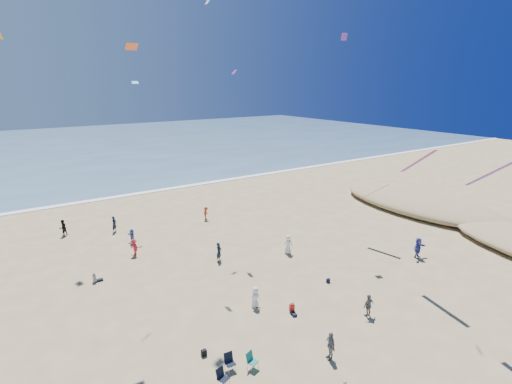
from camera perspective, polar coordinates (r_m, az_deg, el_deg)
ocean at (r=106.54m, az=-28.55°, el=5.24°), size 220.00×100.00×0.06m
surf_line at (r=57.95m, az=-22.87°, el=-1.23°), size 220.00×1.20×0.08m
standing_flyers at (r=35.20m, az=0.02°, el=-9.08°), size 27.11×40.27×1.89m
seated_group at (r=25.58m, az=4.38°, el=-20.58°), size 14.94×25.52×0.84m
chair_cluster at (r=23.69m, az=-2.91°, el=-23.70°), size 2.76×1.50×1.00m
black_backpack at (r=25.29m, az=-7.44°, el=-21.81°), size 0.30×0.22×0.38m
navy_bag at (r=33.07m, az=10.27°, el=-12.34°), size 0.28×0.18×0.34m
kites_aloft at (r=31.01m, az=6.79°, el=14.54°), size 38.91×37.48×30.98m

